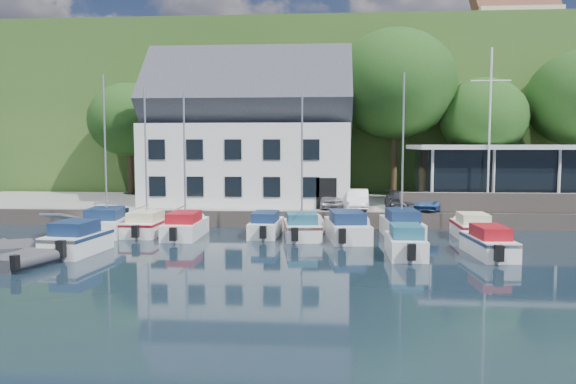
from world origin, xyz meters
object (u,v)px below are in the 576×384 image
object	(u,v)px
boat_r1_6	(403,151)
boat_r2_0	(77,237)
harbor_building	(250,141)
flagpole	(490,130)
boat_r1_3	(266,223)
boat_r1_5	(347,225)
boat_r1_4	(302,160)
boat_r1_1	(146,162)
boat_r1_7	(472,225)
boat_r2_4	(489,240)
boat_r1_0	(105,151)
car_white	(358,199)
club_pavilion	(510,175)
boat_r1_2	(185,159)
dinghy_1	(24,257)
dinghy_0	(14,247)
car_dgrey	(400,201)
boat_r2_3	(406,240)
car_silver	(329,198)
car_blue	(427,200)

from	to	relation	value
boat_r1_6	boat_r2_0	distance (m)	17.33
harbor_building	flagpole	size ratio (longest dim) A/B	1.44
boat_r1_3	boat_r2_0	size ratio (longest dim) A/B	1.07
boat_r1_5	boat_r2_0	world-z (taller)	boat_r2_0
boat_r1_4	boat_r2_0	world-z (taller)	boat_r1_4
boat_r1_1	boat_r1_7	distance (m)	18.47
boat_r1_7	boat_r2_4	distance (m)	5.04
boat_r1_5	harbor_building	bearing A→B (deg)	118.33
boat_r1_4	flagpole	bearing A→B (deg)	17.04
boat_r1_0	car_white	bearing A→B (deg)	13.36
club_pavilion	harbor_building	bearing A→B (deg)	178.41
club_pavilion	boat_r1_2	world-z (taller)	boat_r1_2
club_pavilion	flagpole	bearing A→B (deg)	-124.17
car_white	boat_r1_0	distance (m)	15.62
boat_r1_1	boat_r2_4	xyz separation A→B (m)	(17.66, -4.82, -3.43)
dinghy_1	dinghy_0	bearing A→B (deg)	144.98
harbor_building	club_pavilion	distance (m)	18.15
car_white	flagpole	size ratio (longest dim) A/B	0.38
boat_r1_2	car_dgrey	bearing A→B (deg)	23.62
boat_r1_2	boat_r1_5	distance (m)	9.61
boat_r1_3	dinghy_1	bearing A→B (deg)	-133.87
harbor_building	dinghy_0	bearing A→B (deg)	-120.84
harbor_building	flagpole	world-z (taller)	flagpole
boat_r1_2	club_pavilion	bearing A→B (deg)	23.23
boat_r1_3	boat_r1_5	world-z (taller)	boat_r1_5
boat_r1_0	boat_r1_1	xyz separation A→B (m)	(2.24, 0.26, -0.62)
car_dgrey	boat_r1_6	bearing A→B (deg)	-98.58
boat_r1_4	dinghy_1	size ratio (longest dim) A/B	2.60
club_pavilion	boat_r1_3	distance (m)	17.93
club_pavilion	boat_r2_3	world-z (taller)	club_pavilion
boat_r1_1	car_white	bearing A→B (deg)	23.93
club_pavilion	boat_r2_4	xyz separation A→B (m)	(-4.97, -13.10, -2.33)
boat_r1_4	boat_r2_0	distance (m)	12.06
boat_r1_5	car_white	bearing A→B (deg)	74.66
club_pavilion	boat_r1_7	size ratio (longest dim) A/B	2.48
boat_r1_4	boat_r1_7	bearing A→B (deg)	-2.92
car_silver	car_dgrey	xyz separation A→B (m)	(4.48, -0.58, -0.07)
boat_r1_3	boat_r1_7	world-z (taller)	boat_r1_7
boat_r1_2	boat_r1_3	size ratio (longest dim) A/B	1.55
boat_r1_2	boat_r1_4	size ratio (longest dim) A/B	1.01
car_blue	boat_r1_6	distance (m)	6.12
boat_r1_1	dinghy_0	size ratio (longest dim) A/B	2.66
boat_r1_1	boat_r1_6	xyz separation A→B (m)	(14.33, 0.18, 0.63)
club_pavilion	boat_r1_5	distance (m)	14.59
flagpole	boat_r2_3	distance (m)	12.75
club_pavilion	boat_r2_4	size ratio (longest dim) A/B	2.32
boat_r1_5	club_pavilion	bearing A→B (deg)	31.21
flagpole	boat_r2_0	bearing A→B (deg)	-154.54
boat_r1_1	boat_r1_5	xyz separation A→B (m)	(11.31, -0.63, -3.37)
dinghy_1	car_dgrey	bearing A→B (deg)	54.89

